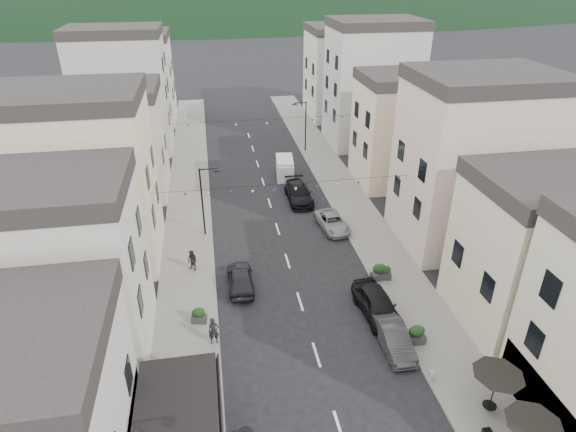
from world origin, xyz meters
The scene contains 24 objects.
sidewalk_left centered at (-7.50, 32.00, 0.06)m, with size 4.00×76.00×0.12m, color slate.
sidewalk_right centered at (7.50, 32.00, 0.06)m, with size 4.00×76.00×0.12m, color slate.
boutique_awning centered at (-7.25, 5.00, 3.11)m, with size 3.77×7.50×3.28m.
buildings_row_left centered at (-14.50, 37.75, 6.12)m, with size 10.20×54.16×14.00m.
buildings_row_right centered at (14.50, 36.59, 6.32)m, with size 10.20×54.16×14.50m.
cafe_terrace centered at (7.70, 2.80, 2.36)m, with size 2.50×8.10×2.53m.
streetlamp_left_far centered at (-5.82, 26.00, 3.70)m, with size 1.70×0.56×6.00m.
streetlamp_right_far centered at (5.82, 44.00, 3.70)m, with size 1.70×0.56×6.00m.
bollards centered at (0.00, 5.50, 0.42)m, with size 11.66×10.26×0.60m.
bunting_near centered at (0.00, 22.00, 5.65)m, with size 19.00×0.28×0.62m.
bunting_far centered at (0.00, 38.00, 5.65)m, with size 19.00×0.28×0.62m.
parked_car_a centered at (4.60, 13.82, 0.85)m, with size 2.02×5.01×1.71m, color black.
parked_car_b centered at (4.60, 10.85, 0.69)m, with size 1.47×4.21×1.39m, color #303032.
parked_car_c centered at (4.60, 25.29, 0.62)m, with size 2.07×4.48×1.25m, color gray.
parked_car_d centered at (2.81, 31.09, 0.77)m, with size 2.17×5.34×1.55m, color black.
parked_car_e centered at (-3.79, 18.30, 0.74)m, with size 1.74×4.32×1.47m, color black.
delivery_van centered at (2.46, 37.05, 1.02)m, with size 2.21×4.51×2.08m.
pedestrian_a centered at (-5.80, 12.90, 1.01)m, with size 0.65×0.42×1.77m, color black.
pedestrian_b centered at (-7.07, 20.81, 0.94)m, with size 0.80×0.62×1.64m, color black.
planter_la centered at (-7.32, 10.68, 0.67)m, with size 1.07×0.67×1.13m.
planter_lb centered at (-6.68, 14.94, 0.64)m, with size 1.02×0.67×1.06m.
planter_ra centered at (6.00, 10.87, 0.73)m, with size 1.13×0.64×1.25m.
planter_rb centered at (6.43, 17.42, 0.64)m, with size 1.06×0.77×1.06m.
planter_rc centered at (6.00, 17.44, 0.73)m, with size 1.23×0.86×1.25m.
Camera 1 is at (-5.18, -9.26, 20.34)m, focal length 30.00 mm.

